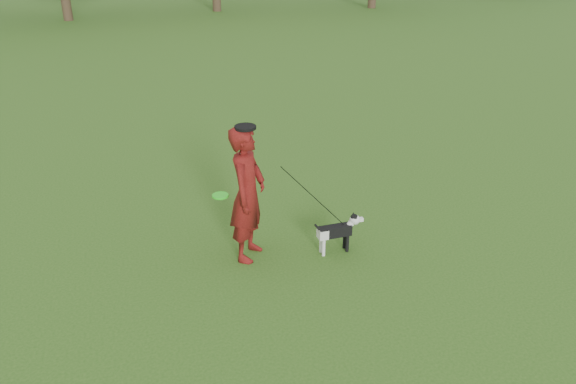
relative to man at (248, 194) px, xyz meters
name	(u,v)px	position (x,y,z in m)	size (l,w,h in m)	color
ground	(305,266)	(0.70, -0.53, -1.03)	(120.00, 120.00, 0.00)	#285116
man	(248,194)	(0.00, 0.00, 0.00)	(0.75, 0.49, 2.06)	#510D0B
dog	(339,230)	(1.32, -0.30, -0.65)	(0.81, 0.16, 0.62)	black
man_held_items	(313,196)	(0.94, -0.18, -0.09)	(1.98, 0.45, 1.65)	#26DE1C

